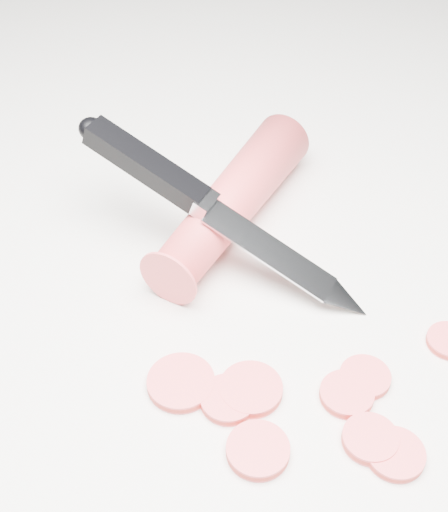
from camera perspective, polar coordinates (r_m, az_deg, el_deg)
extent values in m
plane|color=silver|center=(0.47, 3.76, -5.59)|extent=(2.40, 2.40, 0.00)
cylinder|color=#E1363C|center=(0.52, 0.68, 4.43)|extent=(0.15, 0.16, 0.04)
cylinder|color=#EF454B|center=(0.43, 0.36, -11.41)|extent=(0.03, 0.03, 0.01)
cylinder|color=#EF454B|center=(0.43, 2.16, -10.60)|extent=(0.04, 0.04, 0.01)
cylinder|color=#EF454B|center=(0.44, 9.79, -10.84)|extent=(0.03, 0.03, 0.01)
cylinder|color=#EF454B|center=(0.45, 11.21, -9.49)|extent=(0.03, 0.03, 0.01)
cylinder|color=#EF454B|center=(0.42, 11.61, -14.15)|extent=(0.03, 0.03, 0.01)
cylinder|color=#EF454B|center=(0.44, -3.47, -10.08)|extent=(0.04, 0.04, 0.01)
cylinder|color=#EF454B|center=(0.42, 13.54, -15.16)|extent=(0.03, 0.03, 0.01)
cylinder|color=#EF454B|center=(0.41, 2.73, -15.26)|extent=(0.04, 0.04, 0.01)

